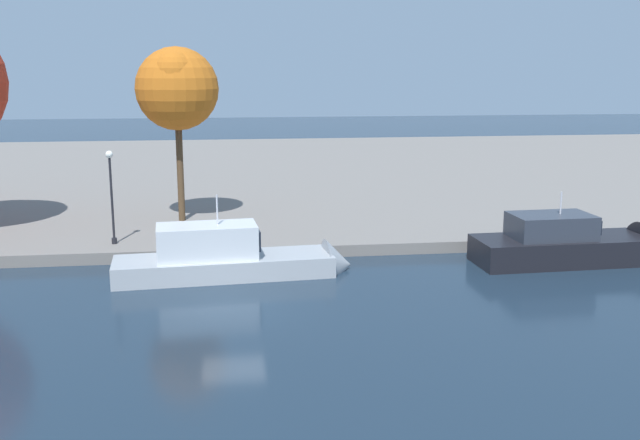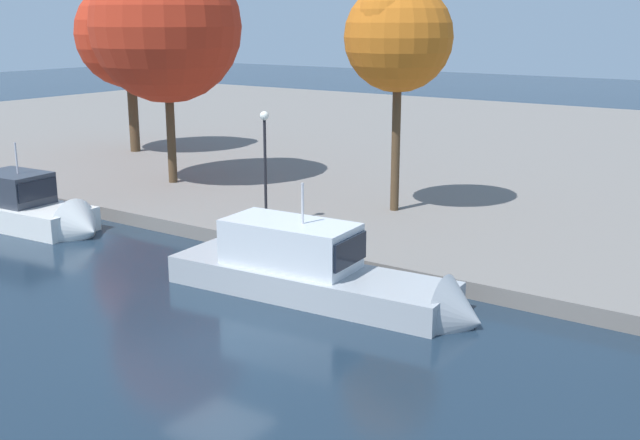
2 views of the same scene
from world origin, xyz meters
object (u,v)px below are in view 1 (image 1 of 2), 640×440
Objects in this scene: motor_yacht_3 at (574,248)px; motor_yacht_2 at (236,263)px; lamp_post at (111,190)px; tree_1 at (177,88)px.

motor_yacht_2 is at bearing 178.75° from motor_yacht_3.
lamp_post is at bearing 167.07° from motor_yacht_3.
motor_yacht_2 is 1.14× the size of motor_yacht_3.
motor_yacht_3 is 23.12m from lamp_post.
lamp_post reaches higher than motor_yacht_2.
tree_1 reaches higher than motor_yacht_2.
tree_1 reaches higher than lamp_post.
lamp_post is at bearing 138.73° from motor_yacht_2.
tree_1 is (3.14, 5.27, 4.88)m from lamp_post.
tree_1 is at bearing 102.26° from motor_yacht_2.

